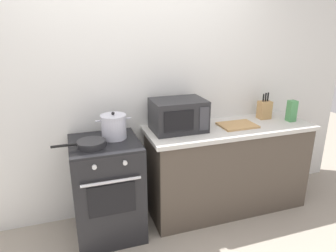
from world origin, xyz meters
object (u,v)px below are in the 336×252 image
(stove, at_px, (107,188))
(cutting_board, at_px, (237,125))
(frying_pan, at_px, (90,144))
(knife_block, at_px, (264,110))
(pasta_box, at_px, (292,111))
(microwave, at_px, (178,115))
(stock_pot, at_px, (114,127))

(stove, xyz_separation_m, cutting_board, (1.32, 0.00, 0.47))
(stove, relative_size, cutting_board, 2.56)
(frying_pan, xyz_separation_m, cutting_board, (1.44, 0.07, -0.02))
(frying_pan, relative_size, cutting_board, 1.22)
(knife_block, xyz_separation_m, pasta_box, (0.21, -0.17, 0.01))
(cutting_board, bearing_deg, microwave, 172.65)
(stove, relative_size, microwave, 1.84)
(frying_pan, relative_size, knife_block, 1.55)
(frying_pan, height_order, cutting_board, frying_pan)
(microwave, relative_size, knife_block, 1.77)
(stove, height_order, cutting_board, cutting_board)
(stove, distance_m, frying_pan, 0.50)
(frying_pan, bearing_deg, microwave, 10.33)
(knife_block, bearing_deg, pasta_box, -38.82)
(microwave, distance_m, cutting_board, 0.63)
(stock_pot, bearing_deg, stove, -148.59)
(stove, height_order, pasta_box, pasta_box)
(microwave, bearing_deg, stock_pot, -178.33)
(stock_pot, height_order, knife_block, knife_block)
(stock_pot, distance_m, frying_pan, 0.27)
(stock_pot, height_order, microwave, microwave)
(stock_pot, height_order, frying_pan, stock_pot)
(microwave, xyz_separation_m, cutting_board, (0.60, -0.08, -0.14))
(stove, distance_m, pasta_box, 2.02)
(frying_pan, bearing_deg, pasta_box, 1.23)
(frying_pan, relative_size, microwave, 0.88)
(pasta_box, bearing_deg, cutting_board, 177.21)
(microwave, bearing_deg, stove, -173.69)
(stove, height_order, knife_block, knife_block)
(stock_pot, height_order, pasta_box, stock_pot)
(knife_block, bearing_deg, frying_pan, -173.38)
(stove, bearing_deg, stock_pot, 31.41)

